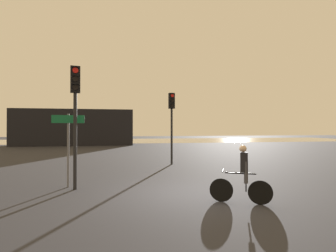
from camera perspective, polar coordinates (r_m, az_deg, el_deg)
The scene contains 7 objects.
ground_plane at distance 8.57m, azimuth 2.88°, elevation -14.60°, with size 120.00×120.00×0.00m, color #28282D.
water_strip at distance 43.98m, azimuth -7.97°, elevation -3.19°, with size 80.00×16.00×0.01m, color #9E937F.
distant_building at distance 34.32m, azimuth -19.54°, elevation -0.30°, with size 13.95×4.00×4.35m, color black.
traffic_light_center at distance 15.14m, azimuth 0.81°, elevation 2.52°, with size 0.35×0.37×4.12m.
traffic_light_near_left at distance 9.51m, azimuth -19.54°, elevation 4.64°, with size 0.36×0.37×4.20m.
direction_sign_post at distance 9.93m, azimuth -20.90°, elevation -2.72°, with size 1.10×0.13×2.60m.
cyclist at distance 7.68m, azimuth 15.96°, elevation -9.97°, with size 1.54×0.83×1.62m.
Camera 1 is at (-1.92, -8.08, 2.09)m, focal length 28.00 mm.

